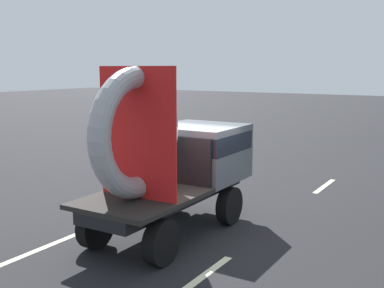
% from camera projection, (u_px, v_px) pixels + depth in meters
% --- Properties ---
extents(ground_plane, '(120.00, 120.00, 0.00)m').
position_uv_depth(ground_plane, '(191.00, 232.00, 11.03)').
color(ground_plane, black).
extents(flatbed_truck, '(2.02, 4.83, 3.82)m').
position_uv_depth(flatbed_truck, '(178.00, 157.00, 10.95)').
color(flatbed_truck, black).
rests_on(flatbed_truck, ground_plane).
extents(lane_dash_left_near, '(0.16, 2.25, 0.01)m').
position_uv_depth(lane_dash_left_near, '(40.00, 249.00, 9.97)').
color(lane_dash_left_near, beige).
rests_on(lane_dash_left_near, ground_plane).
extents(lane_dash_left_far, '(0.16, 2.78, 0.01)m').
position_uv_depth(lane_dash_left_far, '(218.00, 176.00, 16.65)').
color(lane_dash_left_far, beige).
rests_on(lane_dash_left_far, ground_plane).
extents(lane_dash_right_near, '(0.16, 2.69, 0.01)m').
position_uv_depth(lane_dash_right_near, '(194.00, 283.00, 8.40)').
color(lane_dash_right_near, beige).
rests_on(lane_dash_right_near, ground_plane).
extents(lane_dash_right_far, '(0.16, 2.09, 0.01)m').
position_uv_depth(lane_dash_right_far, '(324.00, 186.00, 15.29)').
color(lane_dash_right_far, beige).
rests_on(lane_dash_right_far, ground_plane).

